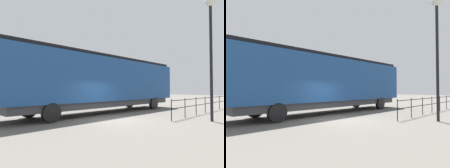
{
  "view_description": "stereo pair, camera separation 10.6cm",
  "coord_description": "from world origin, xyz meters",
  "views": [
    {
      "loc": [
        7.96,
        -8.84,
        1.83
      ],
      "look_at": [
        -0.68,
        0.26,
        2.18
      ],
      "focal_mm": 31.87,
      "sensor_mm": 36.0,
      "label": 1
    },
    {
      "loc": [
        8.04,
        -8.77,
        1.83
      ],
      "look_at": [
        -0.68,
        0.26,
        2.18
      ],
      "focal_mm": 31.87,
      "sensor_mm": 36.0,
      "label": 2
    }
  ],
  "objects": [
    {
      "name": "ground_plane",
      "position": [
        0.0,
        0.0,
        0.0
      ],
      "size": [
        120.0,
        120.0,
        0.0
      ],
      "primitive_type": "plane",
      "color": "#666059"
    },
    {
      "name": "locomotive",
      "position": [
        -3.45,
        2.64,
        2.45
      ],
      "size": [
        3.17,
        16.37,
        4.4
      ],
      "color": "navy",
      "rests_on": "ground_plane"
    },
    {
      "name": "lamp_post",
      "position": [
        4.22,
        3.49,
        5.28
      ],
      "size": [
        0.57,
        0.57,
        7.29
      ],
      "color": "black",
      "rests_on": "ground_plane"
    },
    {
      "name": "platform_fence",
      "position": [
        2.48,
        7.62,
        0.82
      ],
      "size": [
        0.05,
        11.37,
        1.27
      ],
      "color": "black",
      "rests_on": "ground_plane"
    }
  ]
}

